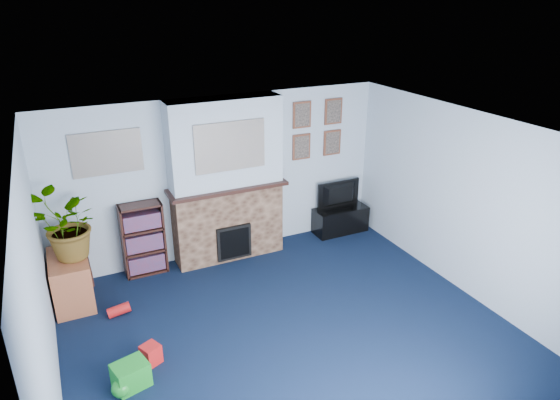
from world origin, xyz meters
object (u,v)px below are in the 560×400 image
television (341,195)px  bookshelf (143,240)px  sideboard (71,278)px  tv_stand (340,219)px

television → bookshelf: 3.19m
television → sideboard: (-4.19, -0.30, -0.30)m
tv_stand → television: 0.42m
bookshelf → sideboard: size_ratio=1.27×
television → sideboard: 4.21m
television → sideboard: size_ratio=0.92×
tv_stand → television: (0.00, 0.02, 0.42)m
television → sideboard: bearing=3.6°
tv_stand → bookshelf: (-3.19, 0.08, 0.28)m
television → bookshelf: size_ratio=0.73×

